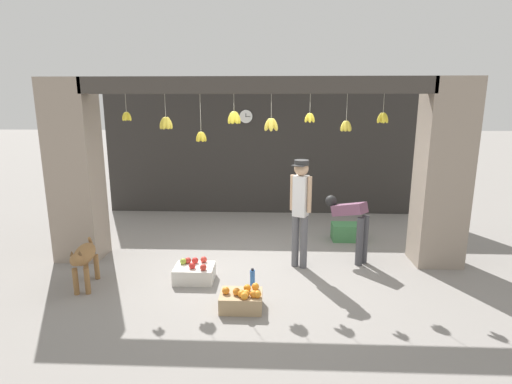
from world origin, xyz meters
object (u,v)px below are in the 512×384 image
water_bottle (253,279)px  shopkeeper (300,205)px  produce_box_green (347,232)px  fruit_crate_apples (194,272)px  worker_stooping (352,221)px  wall_clock (246,116)px  fruit_crate_oranges (242,300)px  dog (84,257)px

water_bottle → shopkeeper: bearing=47.3°
shopkeeper → produce_box_green: shopkeeper is taller
fruit_crate_apples → water_bottle: (0.85, -0.19, 0.01)m
shopkeeper → produce_box_green: size_ratio=3.12×
water_bottle → worker_stooping: bearing=34.5°
wall_clock → shopkeeper: bearing=-71.7°
fruit_crate_oranges → wall_clock: bearing=92.9°
dog → fruit_crate_apples: 1.51m
worker_stooping → fruit_crate_apples: size_ratio=1.81×
worker_stooping → produce_box_green: (0.12, 0.97, -0.51)m
dog → fruit_crate_apples: (1.45, 0.29, -0.32)m
wall_clock → dog: bearing=-116.7°
water_bottle → wall_clock: bearing=95.0°
dog → shopkeeper: 3.14m
produce_box_green → wall_clock: size_ratio=1.76×
dog → worker_stooping: size_ratio=0.88×
produce_box_green → worker_stooping: bearing=-96.9°
fruit_crate_oranges → wall_clock: wall_clock is taller
dog → produce_box_green: bearing=109.0°
shopkeeper → wall_clock: wall_clock is taller
shopkeeper → worker_stooping: size_ratio=1.66×
wall_clock → water_bottle: bearing=-85.0°
fruit_crate_apples → produce_box_green: (2.49, 1.82, 0.03)m
produce_box_green → fruit_crate_apples: bearing=-143.8°
water_bottle → fruit_crate_apples: bearing=167.1°
fruit_crate_oranges → fruit_crate_apples: (-0.74, 0.78, -0.00)m
dog → worker_stooping: worker_stooping is taller
fruit_crate_apples → wall_clock: size_ratio=1.83×
shopkeeper → water_bottle: shopkeeper is taller
dog → water_bottle: size_ratio=3.17×
fruit_crate_oranges → fruit_crate_apples: bearing=133.5°
fruit_crate_apples → dog: bearing=-168.8°
fruit_crate_apples → wall_clock: 4.19m
fruit_crate_oranges → fruit_crate_apples: fruit_crate_apples is taller
worker_stooping → fruit_crate_oranges: size_ratio=1.94×
worker_stooping → fruit_crate_apples: worker_stooping is taller
fruit_crate_oranges → water_bottle: fruit_crate_oranges is taller
dog → produce_box_green: size_ratio=1.65×
fruit_crate_oranges → fruit_crate_apples: 1.07m
fruit_crate_oranges → produce_box_green: 3.13m
worker_stooping → water_bottle: size_ratio=3.60×
produce_box_green → water_bottle: 2.60m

